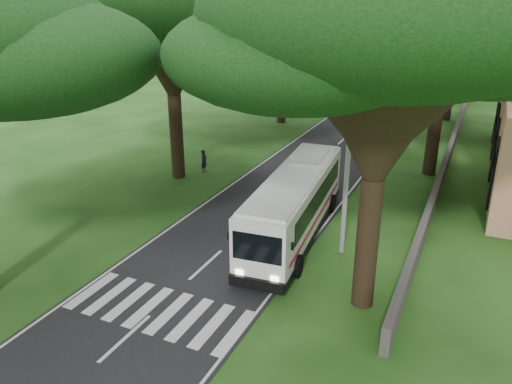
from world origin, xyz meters
TOP-DOWN VIEW (x-y plane):
  - ground at (0.00, 0.00)m, footprint 140.00×140.00m
  - road at (0.00, 25.00)m, footprint 8.00×120.00m
  - crosswalk at (0.00, -2.00)m, footprint 8.00×3.00m
  - property_wall at (9.00, 24.00)m, footprint 0.35×50.00m
  - pole_near at (5.50, 6.00)m, footprint 1.60×0.24m
  - pole_mid at (5.50, 26.00)m, footprint 1.60×0.24m
  - pole_far at (5.50, 46.00)m, footprint 1.60×0.24m
  - tree_l_far at (-8.50, 48.00)m, footprint 14.64×14.64m
  - tree_r_near at (7.50, 2.00)m, footprint 13.04×13.04m
  - tree_r_mida at (8.00, 20.00)m, footprint 12.51×12.51m
  - coach_bus at (2.69, 6.73)m, footprint 3.61×12.08m
  - distant_car_a at (-3.00, 41.86)m, footprint 1.75×4.09m
  - distant_car_b at (-2.45, 55.94)m, footprint 1.40×3.65m
  - distant_car_c at (0.80, 63.38)m, footprint 2.08×4.53m
  - pedestrian at (-6.87, 13.63)m, footprint 0.42×0.62m

SIDE VIEW (x-z plane):
  - ground at x=0.00m, z-range 0.00..0.00m
  - crosswalk at x=0.00m, z-range -0.01..0.01m
  - road at x=0.00m, z-range -0.01..0.03m
  - property_wall at x=9.00m, z-range 0.00..1.20m
  - distant_car_b at x=-2.45m, z-range 0.03..1.22m
  - distant_car_c at x=0.80m, z-range 0.03..1.31m
  - distant_car_a at x=-3.00m, z-range 0.03..1.41m
  - pedestrian at x=-6.87m, z-range 0.00..1.65m
  - coach_bus at x=2.69m, z-range 0.13..3.64m
  - pole_near at x=5.50m, z-range 0.18..8.18m
  - pole_mid at x=5.50m, z-range 0.18..8.18m
  - pole_far at x=5.50m, z-range 0.18..8.18m
  - tree_l_far at x=-8.50m, z-range 3.64..17.32m
  - tree_r_mida at x=8.00m, z-range 3.85..17.20m
  - tree_r_near at x=7.50m, z-range 4.11..18.18m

